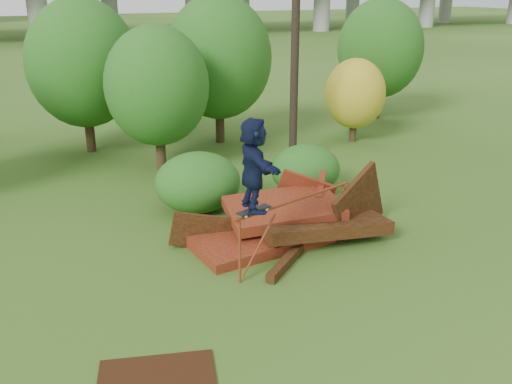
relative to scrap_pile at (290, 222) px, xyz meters
name	(u,v)px	position (x,y,z in m)	size (l,w,h in m)	color
ground	(330,287)	(-0.41, -2.59, -0.42)	(240.00, 240.00, 0.00)	#2D5116
scrap_pile	(290,222)	(0.00, 0.00, 0.00)	(5.82, 3.72, 2.27)	#45150C
grind_rail	(295,213)	(-0.47, -1.12, 0.74)	(3.48, 1.11, 1.50)	maroon
skateboard	(254,210)	(-1.68, -1.48, 1.15)	(0.84, 0.45, 0.08)	black
skater	(254,165)	(-1.68, -1.48, 2.15)	(1.82, 0.58, 1.96)	#0E1533
flat_plate	(157,381)	(-4.57, -4.01, -0.40)	(1.90, 1.36, 0.03)	black
tree_1	(83,63)	(-3.13, 10.18, 2.89)	(4.06, 4.06, 5.65)	black
tree_2	(157,86)	(-1.34, 6.84, 2.45)	(3.45, 3.45, 4.86)	black
tree_3	(218,58)	(1.84, 9.37, 2.93)	(4.13, 4.13, 5.72)	black
tree_4	(355,94)	(6.76, 7.20, 1.51)	(2.41, 2.41, 3.32)	black
tree_5	(380,49)	(10.15, 10.27, 2.81)	(3.90, 3.90, 5.48)	black
shrub_left	(198,182)	(-1.45, 2.72, 0.41)	(2.40, 2.22, 1.66)	#154C14
shrub_right	(306,170)	(1.96, 2.67, 0.34)	(2.12, 1.95, 1.51)	#154C14
utility_pole	(296,15)	(3.24, 5.82, 4.62)	(1.40, 0.28, 9.92)	black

